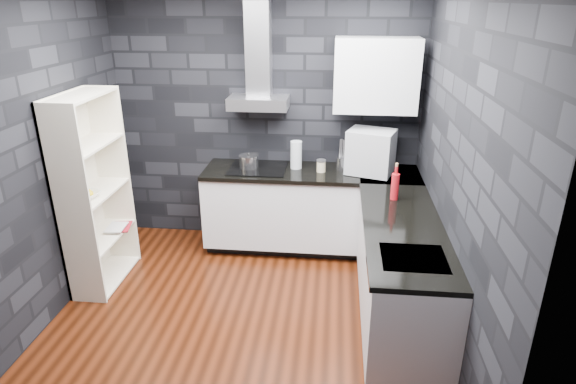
% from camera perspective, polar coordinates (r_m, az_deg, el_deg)
% --- Properties ---
extents(ground, '(3.20, 3.20, 0.00)m').
position_cam_1_polar(ground, '(4.27, -5.48, -14.69)').
color(ground, '#43190A').
extents(wall_back, '(3.20, 0.05, 2.70)m').
position_cam_1_polar(wall_back, '(5.16, -2.56, 8.66)').
color(wall_back, black).
rests_on(wall_back, ground).
extents(wall_front, '(3.20, 0.05, 2.70)m').
position_cam_1_polar(wall_front, '(2.22, -14.94, -11.40)').
color(wall_front, black).
rests_on(wall_front, ground).
extents(wall_left, '(0.05, 3.20, 2.70)m').
position_cam_1_polar(wall_left, '(4.26, -28.18, 3.12)').
color(wall_left, black).
rests_on(wall_left, ground).
extents(wall_right, '(0.05, 3.20, 2.70)m').
position_cam_1_polar(wall_right, '(3.66, 19.53, 1.67)').
color(wall_right, black).
rests_on(wall_right, ground).
extents(toekick_back, '(2.18, 0.50, 0.10)m').
position_cam_1_polar(toekick_back, '(5.31, 2.61, -5.98)').
color(toekick_back, black).
rests_on(toekick_back, ground).
extents(toekick_right, '(0.50, 1.78, 0.10)m').
position_cam_1_polar(toekick_right, '(4.29, 13.18, -14.15)').
color(toekick_right, black).
rests_on(toekick_right, ground).
extents(counter_back_cab, '(2.20, 0.60, 0.76)m').
position_cam_1_polar(counter_back_cab, '(5.09, 2.67, -1.91)').
color(counter_back_cab, white).
rests_on(counter_back_cab, ground).
extents(counter_right_cab, '(0.60, 1.80, 0.76)m').
position_cam_1_polar(counter_right_cab, '(4.05, 13.14, -9.22)').
color(counter_right_cab, white).
rests_on(counter_right_cab, ground).
extents(counter_back_top, '(2.20, 0.62, 0.04)m').
position_cam_1_polar(counter_back_top, '(4.93, 2.74, 2.29)').
color(counter_back_top, black).
rests_on(counter_back_top, counter_back_cab).
extents(counter_right_top, '(0.62, 1.80, 0.04)m').
position_cam_1_polar(counter_right_top, '(3.86, 13.50, -4.13)').
color(counter_right_top, black).
rests_on(counter_right_top, counter_right_cab).
extents(counter_corner_top, '(0.62, 0.62, 0.04)m').
position_cam_1_polar(counter_corner_top, '(4.96, 12.01, 1.96)').
color(counter_corner_top, black).
rests_on(counter_corner_top, counter_right_cab).
extents(hood_body, '(0.60, 0.34, 0.12)m').
position_cam_1_polar(hood_body, '(4.94, -3.51, 10.52)').
color(hood_body, silver).
rests_on(hood_body, wall_back).
extents(hood_chimney, '(0.24, 0.20, 0.90)m').
position_cam_1_polar(hood_chimney, '(4.93, -3.52, 16.50)').
color(hood_chimney, silver).
rests_on(hood_chimney, hood_body).
extents(upper_cabinet, '(0.80, 0.35, 0.70)m').
position_cam_1_polar(upper_cabinet, '(4.83, 10.38, 13.45)').
color(upper_cabinet, silver).
rests_on(upper_cabinet, wall_back).
extents(cooktop, '(0.58, 0.50, 0.01)m').
position_cam_1_polar(cooktop, '(4.98, -3.58, 2.83)').
color(cooktop, black).
rests_on(cooktop, counter_back_top).
extents(sink_rim, '(0.44, 0.40, 0.01)m').
position_cam_1_polar(sink_rim, '(3.42, 14.66, -7.61)').
color(sink_rim, silver).
rests_on(sink_rim, counter_right_top).
extents(pot, '(0.25, 0.25, 0.12)m').
position_cam_1_polar(pot, '(4.98, -4.66, 3.56)').
color(pot, '#BDBCC1').
rests_on(pot, cooktop).
extents(glass_vase, '(0.15, 0.15, 0.29)m').
position_cam_1_polar(glass_vase, '(4.96, 0.97, 4.42)').
color(glass_vase, silver).
rests_on(glass_vase, counter_back_top).
extents(storage_jar, '(0.11, 0.11, 0.11)m').
position_cam_1_polar(storage_jar, '(4.89, 3.94, 3.04)').
color(storage_jar, '#C8B990').
rests_on(storage_jar, counter_back_top).
extents(utensil_crock, '(0.13, 0.13, 0.13)m').
position_cam_1_polar(utensil_crock, '(4.98, 6.28, 3.40)').
color(utensil_crock, '#BDBCC1').
rests_on(utensil_crock, counter_back_top).
extents(appliance_garage, '(0.52, 0.46, 0.44)m').
position_cam_1_polar(appliance_garage, '(4.85, 9.78, 4.72)').
color(appliance_garage, '#ADB0B5').
rests_on(appliance_garage, counter_back_top).
extents(red_bottle, '(0.08, 0.08, 0.23)m').
position_cam_1_polar(red_bottle, '(4.29, 12.56, 0.63)').
color(red_bottle, '#B0131B').
rests_on(red_bottle, counter_right_top).
extents(bookshelf, '(0.37, 0.81, 1.80)m').
position_cam_1_polar(bookshelf, '(4.70, -21.94, -0.10)').
color(bookshelf, '#EDE4CA').
rests_on(bookshelf, ground).
extents(fruit_bowl, '(0.29, 0.29, 0.06)m').
position_cam_1_polar(fruit_bowl, '(4.57, -22.81, -0.35)').
color(fruit_bowl, white).
rests_on(fruit_bowl, bookshelf).
extents(book_red, '(0.18, 0.06, 0.25)m').
position_cam_1_polar(book_red, '(4.96, -20.38, -2.83)').
color(book_red, maroon).
rests_on(book_red, bookshelf).
extents(book_second, '(0.17, 0.03, 0.23)m').
position_cam_1_polar(book_second, '(4.92, -20.74, -2.83)').
color(book_second, '#B2B2B2').
rests_on(book_second, bookshelf).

